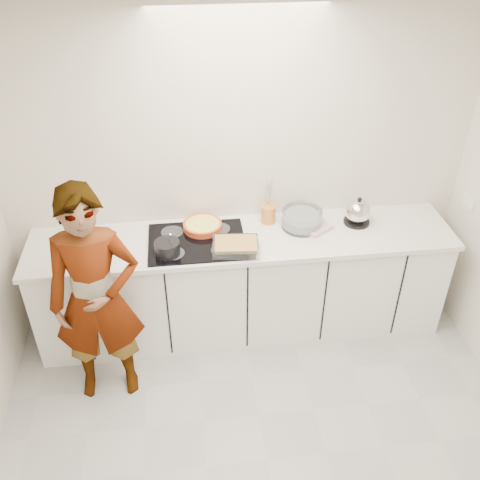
{
  "coord_description": "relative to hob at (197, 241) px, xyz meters",
  "views": [
    {
      "loc": [
        -0.42,
        -2.02,
        3.21
      ],
      "look_at": [
        -0.05,
        1.05,
        1.05
      ],
      "focal_mm": 40.0,
      "sensor_mm": 36.0,
      "label": 1
    }
  ],
  "objects": [
    {
      "name": "floor",
      "position": [
        0.35,
        -1.26,
        -0.92
      ],
      "size": [
        3.6,
        3.2,
        0.0
      ],
      "primitive_type": "cube",
      "color": "#B0B1AE",
      "rests_on": "ground"
    },
    {
      "name": "base_cabinets",
      "position": [
        0.35,
        0.02,
        -0.48
      ],
      "size": [
        3.2,
        0.58,
        0.87
      ],
      "primitive_type": "cube",
      "color": "white",
      "rests_on": "floor"
    },
    {
      "name": "wall_back",
      "position": [
        0.35,
        0.34,
        0.38
      ],
      "size": [
        3.6,
        0.0,
        2.6
      ],
      "primitive_type": "cube",
      "color": "beige",
      "rests_on": "ground"
    },
    {
      "name": "baking_dish",
      "position": [
        0.28,
        -0.15,
        0.04
      ],
      "size": [
        0.36,
        0.28,
        0.06
      ],
      "color": "silver",
      "rests_on": "hob"
    },
    {
      "name": "utensil_crock",
      "position": [
        0.58,
        0.22,
        0.07
      ],
      "size": [
        0.13,
        0.13,
        0.14
      ],
      "primitive_type": "cylinder",
      "rotation": [
        0.0,
        0.0,
        0.17
      ],
      "color": "orange",
      "rests_on": "countertop"
    },
    {
      "name": "ceiling",
      "position": [
        0.35,
        -1.26,
        1.68
      ],
      "size": [
        3.6,
        3.2,
        0.0
      ],
      "primitive_type": "cube",
      "color": "white",
      "rests_on": "wall_back"
    },
    {
      "name": "hob",
      "position": [
        0.0,
        0.0,
        0.0
      ],
      "size": [
        0.72,
        0.54,
        0.01
      ],
      "primitive_type": "cube",
      "color": "black",
      "rests_on": "countertop"
    },
    {
      "name": "tea_towel",
      "position": [
        0.93,
        0.06,
        0.01
      ],
      "size": [
        0.27,
        0.25,
        0.04
      ],
      "primitive_type": "cube",
      "rotation": [
        0.0,
        0.0,
        0.59
      ],
      "color": "white",
      "rests_on": "countertop"
    },
    {
      "name": "kettle",
      "position": [
        1.26,
        0.11,
        0.09
      ],
      "size": [
        0.22,
        0.22,
        0.23
      ],
      "color": "black",
      "rests_on": "countertop"
    },
    {
      "name": "saucepan",
      "position": [
        -0.22,
        -0.14,
        0.06
      ],
      "size": [
        0.2,
        0.2,
        0.17
      ],
      "color": "black",
      "rests_on": "hob"
    },
    {
      "name": "mixing_bowl",
      "position": [
        0.82,
        0.11,
        0.06
      ],
      "size": [
        0.35,
        0.35,
        0.14
      ],
      "color": "silver",
      "rests_on": "countertop"
    },
    {
      "name": "cook",
      "position": [
        -0.7,
        -0.49,
        -0.07
      ],
      "size": [
        0.63,
        0.43,
        1.69
      ],
      "primitive_type": "imported",
      "rotation": [
        0.0,
        0.0,
        0.04
      ],
      "color": "white",
      "rests_on": "floor"
    },
    {
      "name": "tart_dish",
      "position": [
        0.05,
        0.16,
        0.03
      ],
      "size": [
        0.32,
        0.32,
        0.05
      ],
      "color": "#CE4720",
      "rests_on": "hob"
    },
    {
      "name": "countertop",
      "position": [
        0.35,
        0.02,
        -0.03
      ],
      "size": [
        3.24,
        0.64,
        0.04
      ],
      "primitive_type": "cube",
      "color": "white",
      "rests_on": "base_cabinets"
    }
  ]
}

